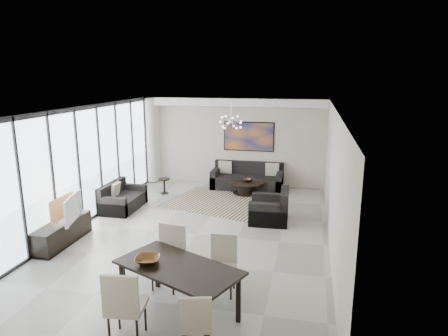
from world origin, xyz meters
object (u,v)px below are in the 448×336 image
(coffee_table, at_px, (245,187))
(television, at_px, (68,208))
(sofa_main, at_px, (247,180))
(tv_console, at_px, (62,233))
(dining_table, at_px, (178,271))

(coffee_table, relative_size, television, 1.11)
(coffee_table, height_order, sofa_main, sofa_main)
(coffee_table, xyz_separation_m, tv_console, (-3.34, -4.60, 0.04))
(television, bearing_deg, dining_table, -136.66)
(tv_console, distance_m, television, 0.58)
(tv_console, bearing_deg, dining_table, -30.28)
(coffee_table, relative_size, sofa_main, 0.49)
(coffee_table, bearing_deg, tv_console, -125.95)
(dining_table, bearing_deg, sofa_main, 90.60)
(sofa_main, bearing_deg, coffee_table, -86.34)
(television, bearing_deg, tv_console, 102.36)
(sofa_main, xyz_separation_m, television, (-3.14, -5.12, 0.52))
(sofa_main, relative_size, tv_console, 1.39)
(coffee_table, height_order, tv_console, tv_console)
(coffee_table, height_order, television, television)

